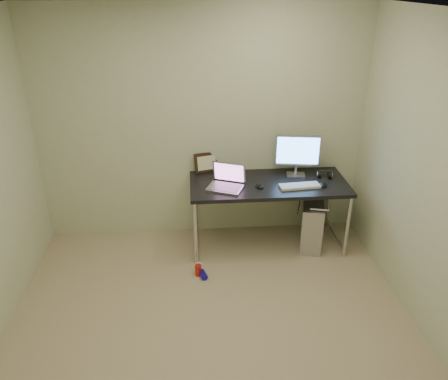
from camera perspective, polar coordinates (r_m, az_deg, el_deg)
floor at (r=3.81m, az=-1.50°, el=-18.71°), size 3.50×3.50×0.00m
ceiling at (r=2.72m, az=-2.16°, el=22.13°), size 3.50×3.50×0.00m
wall_back at (r=4.69m, az=-2.89°, el=8.14°), size 3.50×0.02×2.50m
desk at (r=4.63m, az=5.83°, el=0.14°), size 1.65×0.72×0.75m
tower_computer at (r=4.88m, az=11.39°, el=-4.27°), size 0.34×0.55×0.56m
cable_a at (r=5.12m, az=9.94°, el=-0.94°), size 0.01×0.16×0.69m
cable_b at (r=5.13m, az=10.95°, el=-1.20°), size 0.02×0.11×0.71m
can_red at (r=4.43m, az=-3.39°, el=-10.41°), size 0.07×0.07×0.12m
can_white at (r=4.45m, az=-3.24°, el=-10.18°), size 0.07×0.07×0.12m
can_blue at (r=4.41m, az=-2.75°, el=-10.98°), size 0.09×0.13×0.06m
laptop at (r=4.46m, az=0.34°, el=1.07°), size 0.43×0.39×0.24m
monitor at (r=4.71m, az=9.57°, el=4.90°), size 0.48×0.17×0.46m
keyboard at (r=4.53m, az=9.85°, el=0.52°), size 0.43×0.17×0.03m
mouse_right at (r=4.61m, az=12.79°, el=0.79°), size 0.10×0.14×0.04m
mouse_left at (r=4.48m, az=4.67°, el=0.61°), size 0.10×0.13×0.04m
headphones at (r=4.81m, az=12.99°, el=1.95°), size 0.17×0.10×0.10m
picture_frame at (r=4.80m, az=-2.27°, el=3.62°), size 0.29×0.15×0.22m
webcam at (r=4.76m, az=0.67°, el=3.10°), size 0.05×0.04×0.11m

